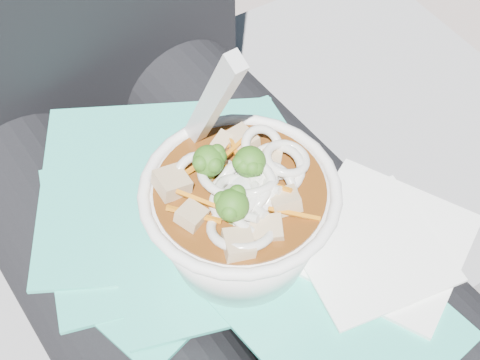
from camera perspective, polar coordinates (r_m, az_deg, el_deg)
stone_ledge at (r=0.93m, az=-6.13°, el=-10.57°), size 1.04×0.57×0.43m
lap at (r=0.62m, az=-1.02°, el=-8.66°), size 0.33×0.48×0.14m
person_body at (r=0.63m, az=-5.82°, el=-1.24°), size 0.34×0.94×0.98m
plastic_bag at (r=0.55m, az=-2.32°, el=-4.14°), size 0.30×0.41×0.01m
napkins at (r=0.54m, az=11.72°, el=-5.35°), size 0.16×0.16×0.01m
udon_bowl at (r=0.49m, az=0.01°, el=-2.69°), size 0.17×0.17×0.20m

